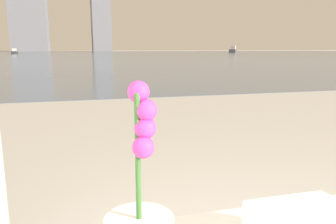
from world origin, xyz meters
TOP-DOWN VIEW (x-y plane):
  - harbor_water at (0.00, 62.00)m, footprint 180.00×110.00m
  - harbor_boat_0 at (-12.77, 69.44)m, footprint 1.00×2.68m
  - harbor_boat_2 at (36.23, 75.85)m, footprint 3.71×4.57m
  - skyline_tower_1 at (-15.95, 118.00)m, footprint 11.13×10.72m

SIDE VIEW (x-z plane):
  - harbor_water at x=0.00m, z-range 0.00..0.01m
  - harbor_boat_0 at x=-12.77m, z-range -0.14..0.86m
  - harbor_boat_2 at x=36.23m, z-range -0.24..1.43m
  - skyline_tower_1 at x=-15.95m, z-range 0.00..27.94m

